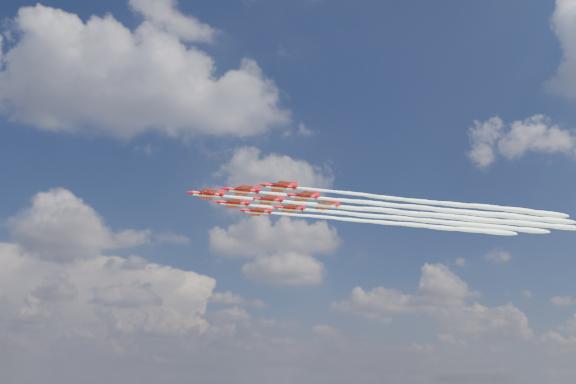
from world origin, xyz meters
name	(u,v)px	position (x,y,z in m)	size (l,w,h in m)	color
jet_lead	(352,208)	(20.49, 1.50, 76.24)	(98.14, 17.64, 2.81)	red
jet_row2_port	(388,204)	(30.27, -3.71, 76.24)	(98.14, 17.64, 2.81)	red
jet_row2_starb	(370,216)	(28.63, 9.01, 76.24)	(98.14, 17.64, 2.81)	red
jet_row3_port	(425,201)	(40.05, -8.92, 76.24)	(98.14, 17.64, 2.81)	red
jet_row3_centre	(404,213)	(38.41, 3.81, 76.24)	(98.14, 17.64, 2.81)	red
jet_row3_starb	(386,223)	(36.77, 16.53, 76.24)	(98.14, 17.64, 2.81)	red
jet_row4_port	(440,210)	(48.19, -1.40, 76.24)	(98.14, 17.64, 2.81)	red
jet_row4_starb	(419,220)	(46.55, 11.32, 76.24)	(98.14, 17.64, 2.81)	red
jet_tail	(453,217)	(56.32, 6.12, 76.24)	(98.14, 17.64, 2.81)	red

